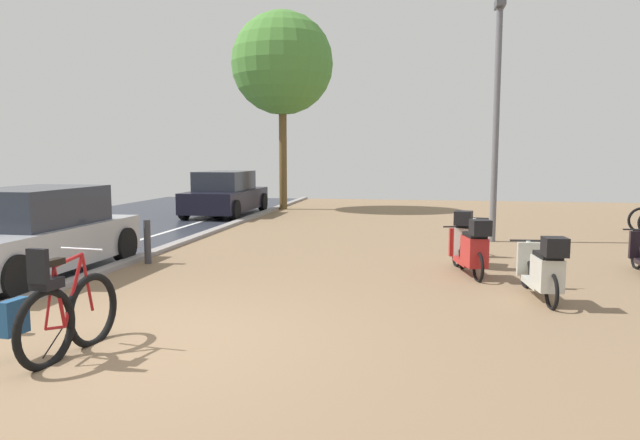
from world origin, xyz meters
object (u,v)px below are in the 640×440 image
at_px(bicycle_foreground, 64,314).
at_px(scooter_mid, 467,239).
at_px(street_tree, 282,64).
at_px(bollard_far, 147,242).
at_px(parked_car_far, 226,194).
at_px(scooter_near, 471,249).
at_px(lamp_post, 497,109).
at_px(parked_car_near, 33,235).
at_px(scooter_extra, 543,270).

xyz_separation_m(bicycle_foreground, scooter_mid, (4.21, 5.53, 0.05)).
bearing_deg(bicycle_foreground, street_tree, 95.70).
relative_size(bicycle_foreground, bollard_far, 1.82).
height_order(bicycle_foreground, bollard_far, bicycle_foreground).
height_order(bicycle_foreground, parked_car_far, parked_car_far).
height_order(scooter_near, bollard_far, scooter_near).
bearing_deg(bollard_far, scooter_mid, 9.34).
bearing_deg(lamp_post, scooter_near, -101.34).
distance_m(parked_car_far, lamp_post, 9.45).
height_order(parked_car_near, bollard_far, parked_car_near).
distance_m(scooter_near, street_tree, 13.14).
xyz_separation_m(scooter_extra, parked_car_near, (-7.80, 0.34, 0.24)).
relative_size(bicycle_foreground, scooter_mid, 0.81).
relative_size(scooter_near, bollard_far, 2.12).
bearing_deg(street_tree, bicycle_foreground, -84.30).
distance_m(scooter_extra, parked_car_near, 7.81).
bearing_deg(bollard_far, street_tree, 90.48).
xyz_separation_m(scooter_mid, parked_car_far, (-7.13, 7.54, 0.21)).
bearing_deg(scooter_extra, street_tree, 117.96).
relative_size(parked_car_near, street_tree, 0.57).
distance_m(scooter_mid, parked_car_near, 7.34).
bearing_deg(parked_car_far, street_tree, 58.37).
distance_m(bicycle_foreground, scooter_mid, 6.96).
height_order(bicycle_foreground, scooter_extra, bicycle_foreground).
distance_m(scooter_extra, street_tree, 14.73).
bearing_deg(bollard_far, scooter_near, -1.17).
bearing_deg(bicycle_foreground, bollard_far, 107.34).
bearing_deg(parked_car_near, street_tree, 84.00).
relative_size(scooter_extra, street_tree, 0.24).
height_order(parked_car_near, street_tree, street_tree).
xyz_separation_m(bicycle_foreground, bollard_far, (-1.44, 4.60, -0.01)).
bearing_deg(lamp_post, parked_car_near, -146.74).
relative_size(scooter_mid, street_tree, 0.25).
bearing_deg(parked_car_near, bicycle_foreground, -50.17).
relative_size(scooter_near, lamp_post, 0.32).
bearing_deg(bicycle_foreground, parked_car_near, 129.83).
relative_size(scooter_extra, parked_car_near, 0.43).
height_order(parked_car_near, parked_car_far, parked_car_far).
bearing_deg(scooter_extra, scooter_near, 118.62).
bearing_deg(scooter_extra, scooter_mid, 107.53).
distance_m(parked_car_near, street_tree, 12.86).
distance_m(scooter_extra, bollard_far, 6.65).
height_order(scooter_near, parked_car_far, parked_car_far).
relative_size(scooter_mid, parked_car_far, 0.43).
height_order(parked_car_far, street_tree, street_tree).
distance_m(scooter_near, scooter_extra, 1.69).
height_order(scooter_near, street_tree, street_tree).
bearing_deg(scooter_extra, parked_car_far, 128.23).
distance_m(scooter_near, parked_car_near, 7.09).
relative_size(scooter_mid, bollard_far, 2.25).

